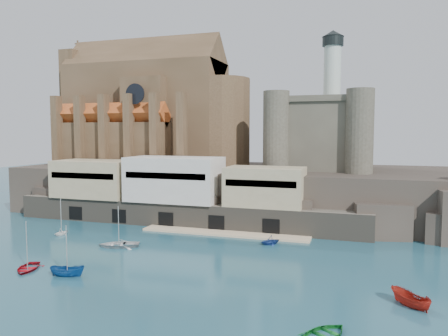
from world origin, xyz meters
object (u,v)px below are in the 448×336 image
boat_0 (28,270)px  church (152,114)px  boat_2 (67,276)px  castle_keep (321,130)px

boat_0 → church: bearing=77.3°
boat_0 → boat_2: (6.56, -0.49, 0.00)m
boat_0 → boat_2: size_ratio=1.15×
church → castle_keep: (40.21, -0.78, -3.81)m
church → boat_0: bearing=-81.1°
boat_2 → castle_keep: bearing=-39.7°
church → castle_keep: size_ratio=1.60×
castle_keep → boat_0: (-32.28, -49.92, -18.31)m
church → boat_0: size_ratio=9.22×
boat_0 → boat_2: bearing=-25.8°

